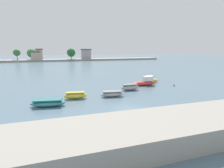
% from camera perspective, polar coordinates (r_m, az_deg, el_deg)
% --- Properties ---
extents(ground_plane, '(400.00, 400.00, 0.00)m').
position_cam_1_polar(ground_plane, '(23.60, 5.72, -8.24)').
color(ground_plane, slate).
extents(seawall_embankment, '(84.41, 6.18, 1.91)m').
position_cam_1_polar(seawall_embankment, '(16.72, 17.05, -13.76)').
color(seawall_embankment, gray).
rests_on(seawall_embankment, ground).
extents(moored_boat_0, '(4.97, 2.46, 1.01)m').
position_cam_1_polar(moored_boat_0, '(26.20, -20.00, -5.77)').
color(moored_boat_0, teal).
rests_on(moored_boat_0, ground).
extents(moored_boat_1, '(3.80, 1.69, 1.09)m').
position_cam_1_polar(moored_boat_1, '(28.83, -11.79, -3.66)').
color(moored_boat_1, yellow).
rests_on(moored_boat_1, ground).
extents(moored_boat_2, '(4.08, 1.85, 0.96)m').
position_cam_1_polar(moored_boat_2, '(29.46, 0.03, -3.24)').
color(moored_boat_2, '#9E9EA3').
rests_on(moored_boat_2, ground).
extents(moored_boat_3, '(3.63, 1.35, 1.19)m').
position_cam_1_polar(moored_boat_3, '(34.07, 5.82, -1.07)').
color(moored_boat_3, '#9E9EA3').
rests_on(moored_boat_3, ground).
extents(moored_boat_4, '(5.33, 1.99, 1.97)m').
position_cam_1_polar(moored_boat_4, '(38.92, 10.64, 0.59)').
color(moored_boat_4, '#C63833').
rests_on(moored_boat_4, ground).
extents(moored_boat_5, '(4.07, 1.99, 1.60)m').
position_cam_1_polar(moored_boat_5, '(42.84, 12.27, 1.34)').
color(moored_boat_5, yellow).
rests_on(moored_boat_5, ground).
extents(mooring_buoy_1, '(0.33, 0.33, 0.33)m').
position_cam_1_polar(mooring_buoy_1, '(40.11, 19.44, -0.36)').
color(mooring_buoy_1, red).
rests_on(mooring_buoy_1, ground).
extents(distant_shoreline, '(121.97, 11.00, 7.85)m').
position_cam_1_polar(distant_shoreline, '(118.68, -15.15, 8.22)').
color(distant_shoreline, gray).
rests_on(distant_shoreline, ground).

